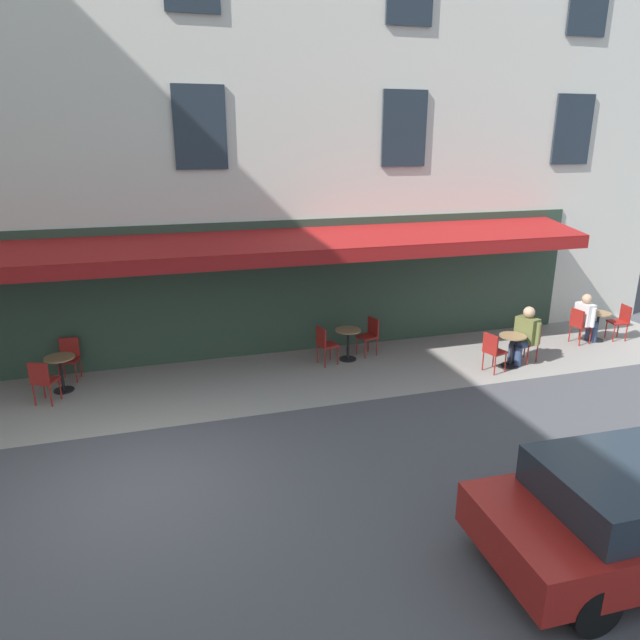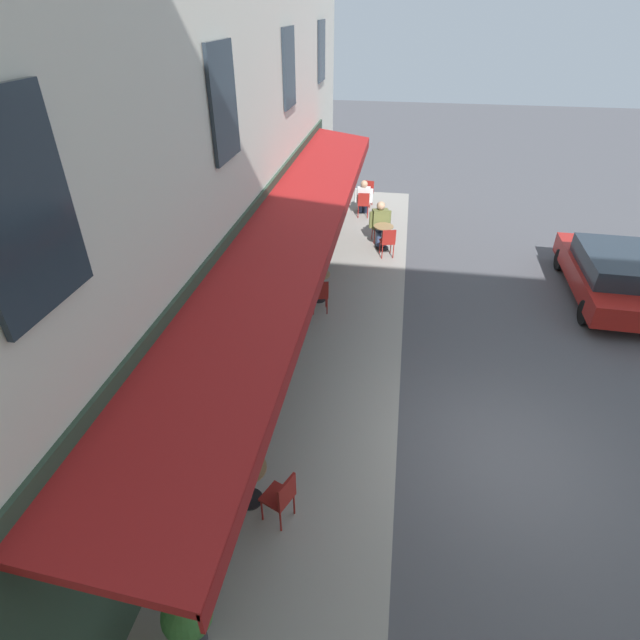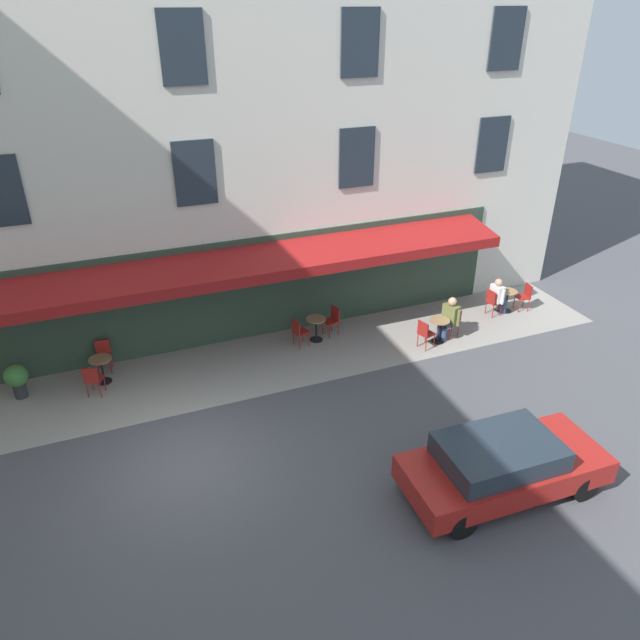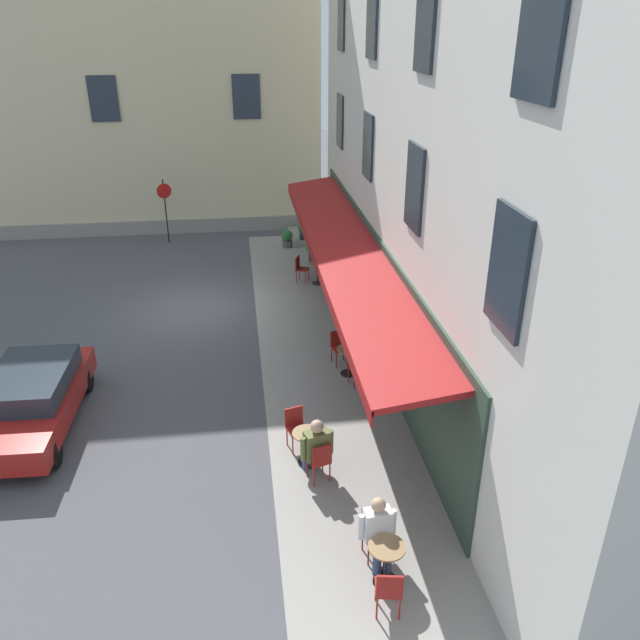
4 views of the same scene
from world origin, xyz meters
name	(u,v)px [view 1 (image 1 of 4)]	position (x,y,z in m)	size (l,w,h in m)	color
ground_plane	(139,487)	(0.00, 0.00, 0.00)	(70.00, 70.00, 0.00)	#4C4C51
sidewalk_cafe_terrace	(295,376)	(-3.25, -3.40, 0.00)	(20.50, 3.20, 0.01)	gray
cafe_building_facade	(264,45)	(-4.00, -9.49, 7.49)	(20.00, 10.70, 15.00)	silver
cafe_table_near_entrance	(61,369)	(1.52, -4.02, 0.49)	(0.60, 0.60, 0.75)	black
cafe_chair_red_by_window	(43,379)	(1.76, -3.44, 0.55)	(0.52, 0.52, 0.91)	maroon
cafe_chair_red_under_awning	(69,355)	(1.42, -4.64, 0.55)	(0.45, 0.45, 0.91)	maroon
cafe_table_mid_terrace	(512,346)	(-8.12, -2.55, 0.49)	(0.60, 0.60, 0.75)	black
cafe_chair_red_corner_right	(493,349)	(-7.51, -2.38, 0.55)	(0.49, 0.49, 0.91)	maroon
cafe_chair_red_back_row	(530,339)	(-8.72, -2.74, 0.55)	(0.50, 0.50, 0.91)	maroon
cafe_table_streetside	(348,340)	(-4.69, -4.00, 0.49)	(0.60, 0.60, 0.75)	black
cafe_chair_red_kerbside	(325,342)	(-4.08, -3.85, 0.55)	(0.48, 0.48, 0.91)	maroon
cafe_chair_red_facing_street	(370,333)	(-5.30, -4.17, 0.55)	(0.49, 0.49, 0.91)	maroon
cafe_table_far_end	(598,322)	(-11.29, -3.46, 0.49)	(0.60, 0.60, 0.75)	black
cafe_chair_red_corner_left	(621,319)	(-11.91, -3.35, 0.55)	(0.46, 0.46, 0.91)	maroon
cafe_chair_red_near_door	(579,323)	(-10.66, -3.40, 0.55)	(0.44, 0.44, 0.91)	maroon
seated_patron_in_olive	(525,334)	(-8.52, -2.67, 0.71)	(0.64, 0.67, 1.34)	navy
seated_companion_in_white	(586,317)	(-10.87, -3.42, 0.69)	(0.56, 0.65, 1.29)	navy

